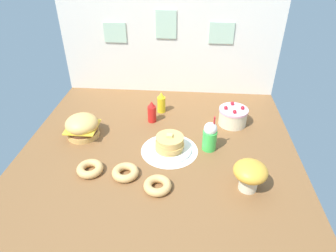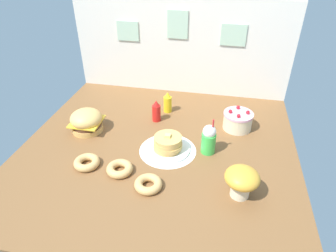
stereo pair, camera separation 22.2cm
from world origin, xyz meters
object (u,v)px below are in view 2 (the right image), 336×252
at_px(pancake_stack, 168,145).
at_px(ketchup_bottle, 156,111).
at_px(donut_chocolate, 120,169).
at_px(donut_pink_glaze, 87,162).
at_px(layer_cake, 238,121).
at_px(donut_vanilla, 148,184).
at_px(mushroom_stool, 242,180).
at_px(mustard_bottle, 168,103).
at_px(cream_soda_cup, 209,139).
at_px(burger, 87,121).

xyz_separation_m(pancake_stack, ketchup_bottle, (-0.18, 0.40, 0.03)).
relative_size(ketchup_bottle, donut_chocolate, 1.08).
distance_m(ketchup_bottle, donut_chocolate, 0.71).
height_order(donut_pink_glaze, donut_chocolate, same).
relative_size(layer_cake, donut_chocolate, 1.34).
bearing_deg(donut_vanilla, pancake_stack, 83.58).
bearing_deg(donut_chocolate, mushroom_stool, -3.84).
bearing_deg(mustard_bottle, cream_soda_cup, -51.79).
relative_size(layer_cake, donut_vanilla, 1.34).
height_order(ketchup_bottle, donut_pink_glaze, ketchup_bottle).
bearing_deg(mushroom_stool, mustard_bottle, 124.96).
relative_size(layer_cake, donut_pink_glaze, 1.34).
bearing_deg(mushroom_stool, donut_vanilla, -175.01).
bearing_deg(ketchup_bottle, donut_vanilla, -80.30).
distance_m(cream_soda_cup, donut_pink_glaze, 0.88).
bearing_deg(cream_soda_cup, donut_pink_glaze, -158.13).
bearing_deg(mushroom_stool, donut_pink_glaze, 176.16).
bearing_deg(layer_cake, pancake_stack, -140.44).
distance_m(donut_pink_glaze, donut_vanilla, 0.49).
bearing_deg(donut_chocolate, layer_cake, 42.44).
bearing_deg(cream_soda_cup, donut_vanilla, -127.19).
relative_size(cream_soda_cup, donut_vanilla, 1.61).
xyz_separation_m(burger, mustard_bottle, (0.59, 0.43, 0.00)).
height_order(layer_cake, ketchup_bottle, ketchup_bottle).
xyz_separation_m(layer_cake, mustard_bottle, (-0.62, 0.16, 0.02)).
xyz_separation_m(layer_cake, ketchup_bottle, (-0.69, -0.01, 0.02)).
xyz_separation_m(donut_pink_glaze, donut_chocolate, (0.25, -0.02, 0.00)).
distance_m(layer_cake, mustard_bottle, 0.64).
xyz_separation_m(donut_chocolate, mushroom_stool, (0.80, -0.05, 0.10)).
xyz_separation_m(pancake_stack, donut_vanilla, (-0.04, -0.40, -0.03)).
distance_m(burger, mushroom_stool, 1.32).
height_order(pancake_stack, donut_pink_glaze, pancake_stack).
distance_m(ketchup_bottle, cream_soda_cup, 0.59).
height_order(ketchup_bottle, donut_vanilla, ketchup_bottle).
xyz_separation_m(layer_cake, cream_soda_cup, (-0.21, -0.37, 0.04)).
height_order(donut_pink_glaze, donut_vanilla, same).
height_order(ketchup_bottle, mushroom_stool, mushroom_stool).
relative_size(pancake_stack, cream_soda_cup, 1.13).
relative_size(pancake_stack, donut_chocolate, 1.83).
relative_size(layer_cake, mustard_bottle, 1.25).
relative_size(burger, mushroom_stool, 1.21).
bearing_deg(mustard_bottle, ketchup_bottle, -110.46).
xyz_separation_m(pancake_stack, donut_chocolate, (-0.27, -0.29, -0.03)).
bearing_deg(ketchup_bottle, cream_soda_cup, -36.56).
relative_size(donut_pink_glaze, donut_chocolate, 1.00).
bearing_deg(pancake_stack, mushroom_stool, -33.47).
height_order(layer_cake, donut_chocolate, layer_cake).
xyz_separation_m(layer_cake, donut_chocolate, (-0.78, -0.71, -0.05)).
bearing_deg(burger, pancake_stack, -11.37).
bearing_deg(cream_soda_cup, donut_chocolate, -148.82).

